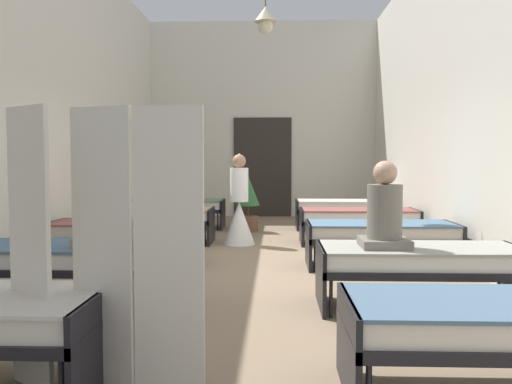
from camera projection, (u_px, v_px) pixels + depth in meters
name	position (u px, v px, depth m)	size (l,w,h in m)	color
ground_plane	(251.00, 270.00, 6.96)	(6.06, 12.88, 0.10)	#8C755B
room_shell	(255.00, 94.00, 8.03)	(5.86, 12.48, 4.71)	silver
bed_right_row_0	(510.00, 324.00, 3.07)	(1.90, 0.84, 0.57)	black
bed_left_row_1	(66.00, 259.00, 5.09)	(1.90, 0.84, 0.57)	black
bed_right_row_1	(421.00, 261.00, 4.97)	(1.90, 0.84, 0.57)	black
bed_left_row_2	(123.00, 232.00, 6.99)	(1.90, 0.84, 0.57)	black
bed_right_row_2	(381.00, 233.00, 6.86)	(1.90, 0.84, 0.57)	black
bed_left_row_3	(156.00, 216.00, 8.88)	(1.90, 0.84, 0.57)	black
bed_right_row_3	(358.00, 217.00, 8.76)	(1.90, 0.84, 0.57)	black
bed_left_row_4	(177.00, 206.00, 10.78)	(1.90, 0.84, 0.57)	black
bed_right_row_4	(344.00, 207.00, 10.65)	(1.90, 0.84, 0.57)	black
nurse_near_aisle	(239.00, 212.00, 8.70)	(0.52, 0.52, 1.49)	white
patient_seated_primary	(101.00, 214.00, 5.03)	(0.44, 0.44, 0.80)	gray
patient_seated_secondary	(385.00, 215.00, 4.92)	(0.44, 0.44, 0.80)	slate
potted_plant	(248.00, 199.00, 10.26)	(0.46, 0.46, 1.10)	brown
privacy_screen	(100.00, 249.00, 3.20)	(1.23, 0.28, 1.70)	silver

